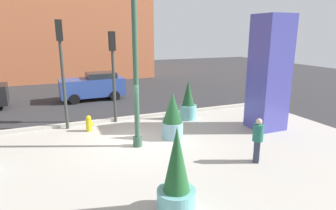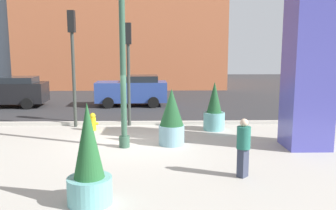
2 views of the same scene
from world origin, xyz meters
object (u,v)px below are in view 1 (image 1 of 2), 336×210
at_px(pedestrian_crossing, 258,138).
at_px(traffic_light_far_side, 61,58).
at_px(fire_hydrant, 89,123).
at_px(potted_plant_by_pillar, 173,116).
at_px(potted_plant_near_left, 177,178).
at_px(traffic_light_corner, 113,62).
at_px(potted_plant_mid_plaza, 188,103).
at_px(car_curb_east, 93,86).
at_px(art_pillar_blue, 269,73).
at_px(lamp_post, 136,65).

bearing_deg(pedestrian_crossing, traffic_light_far_side, 132.83).
relative_size(fire_hydrant, traffic_light_far_side, 0.15).
height_order(potted_plant_by_pillar, potted_plant_near_left, potted_plant_near_left).
height_order(traffic_light_corner, pedestrian_crossing, traffic_light_corner).
height_order(potted_plant_near_left, pedestrian_crossing, potted_plant_near_left).
relative_size(potted_plant_mid_plaza, traffic_light_corner, 0.46).
bearing_deg(car_curb_east, art_pillar_blue, -54.36).
height_order(potted_plant_mid_plaza, fire_hydrant, potted_plant_mid_plaza).
bearing_deg(potted_plant_near_left, lamp_post, 85.80).
height_order(potted_plant_near_left, traffic_light_corner, traffic_light_corner).
distance_m(car_curb_east, pedestrian_crossing, 12.61).
bearing_deg(potted_plant_mid_plaza, art_pillar_blue, -44.60).
height_order(lamp_post, potted_plant_near_left, lamp_post).
relative_size(potted_plant_near_left, traffic_light_far_side, 0.46).
bearing_deg(traffic_light_corner, car_curb_east, 92.60).
height_order(lamp_post, fire_hydrant, lamp_post).
distance_m(potted_plant_by_pillar, potted_plant_near_left, 5.20).
xyz_separation_m(potted_plant_mid_plaza, pedestrian_crossing, (-0.08, -5.53, 0.04)).
bearing_deg(potted_plant_near_left, traffic_light_corner, 88.44).
xyz_separation_m(art_pillar_blue, pedestrian_crossing, (-2.81, -2.84, -1.72)).
xyz_separation_m(traffic_light_far_side, car_curb_east, (2.07, 5.72, -2.39)).
bearing_deg(lamp_post, traffic_light_corner, 91.83).
xyz_separation_m(potted_plant_by_pillar, car_curb_east, (-2.00, 8.76, -0.05)).
bearing_deg(car_curb_east, potted_plant_near_left, -89.86).
bearing_deg(pedestrian_crossing, lamp_post, 139.04).
distance_m(traffic_light_far_side, pedestrian_crossing, 8.94).
xyz_separation_m(potted_plant_by_pillar, potted_plant_near_left, (-1.97, -4.81, -0.04)).
distance_m(art_pillar_blue, car_curb_east, 11.42).
relative_size(potted_plant_mid_plaza, traffic_light_far_side, 0.41).
bearing_deg(fire_hydrant, traffic_light_corner, 33.69).
bearing_deg(car_curb_east, potted_plant_by_pillar, -77.11).
xyz_separation_m(lamp_post, car_curb_east, (-0.36, 9.07, -2.30)).
xyz_separation_m(potted_plant_near_left, pedestrian_crossing, (3.74, 1.55, -0.05)).
xyz_separation_m(lamp_post, fire_hydrant, (-1.54, 2.57, -2.84)).
bearing_deg(potted_plant_by_pillar, potted_plant_near_left, -112.26).
relative_size(lamp_post, potted_plant_near_left, 2.91).
bearing_deg(fire_hydrant, art_pillar_blue, -19.10).
relative_size(art_pillar_blue, traffic_light_corner, 1.16).
distance_m(traffic_light_far_side, car_curb_east, 6.54).
xyz_separation_m(potted_plant_mid_plaza, car_curb_east, (-3.86, 6.49, 0.08)).
relative_size(lamp_post, car_curb_east, 1.57).
distance_m(fire_hydrant, traffic_light_far_side, 3.17).
relative_size(lamp_post, traffic_light_far_side, 1.33).
xyz_separation_m(potted_plant_near_left, potted_plant_mid_plaza, (3.82, 7.08, -0.09)).
bearing_deg(car_curb_east, traffic_light_far_side, -109.90).
relative_size(potted_plant_near_left, car_curb_east, 0.54).
xyz_separation_m(lamp_post, potted_plant_near_left, (-0.33, -4.51, -2.28)).
distance_m(lamp_post, pedestrian_crossing, 5.09).
distance_m(fire_hydrant, pedestrian_crossing, 7.44).
distance_m(potted_plant_by_pillar, potted_plant_mid_plaza, 2.93).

